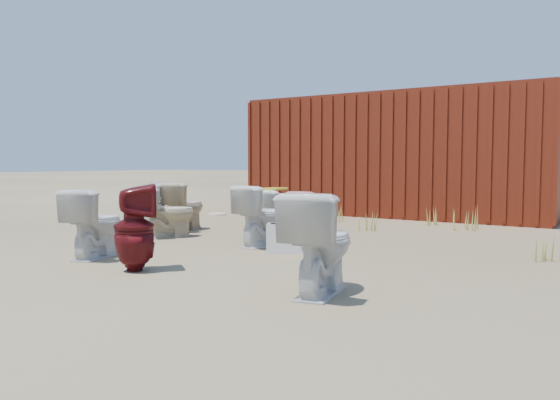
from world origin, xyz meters
The scene contains 21 objects.
ground centered at (0.00, 0.00, 0.00)m, with size 100.00×100.00×0.00m, color brown.
shipping_container centered at (0.00, 5.20, 1.20)m, with size 6.00×2.40×2.40m, color #54170E.
toilet_front_a centered at (-0.98, -1.68, 0.39)m, with size 0.43×0.76×0.77m, color silver.
toilet_front_pink centered at (0.31, 0.79, 0.34)m, with size 0.38×0.66×0.68m, color pink.
toilet_front_c centered at (0.12, 0.03, 0.39)m, with size 0.43×0.76×0.77m, color white.
toilet_front_maroon centered at (-0.03, -1.97, 0.43)m, with size 0.39×0.39×0.86m, color #5B0F13.
toilet_front_e centered at (1.94, -1.80, 0.42)m, with size 0.47×0.82×0.83m, color silver.
toilet_back_a centered at (-2.08, 0.27, 0.38)m, with size 0.34×0.35×0.76m, color white.
toilet_back_beige_left centered at (-1.82, 0.68, 0.38)m, with size 0.42×0.74×0.75m, color beige.
toilet_back_beige_right centered at (-1.47, -0.03, 0.36)m, with size 0.40×0.70×0.72m, color beige.
toilet_back_yellowlid centered at (-0.25, 0.86, 0.34)m, with size 0.38×0.66×0.67m, color white.
yellow_lid centered at (-0.25, 0.86, 0.69)m, with size 0.34×0.43×0.03m, color gold.
loose_tank centered at (0.68, -0.26, 0.17)m, with size 0.50×0.20×0.35m, color silver.
loose_lid_near centered at (-2.48, 0.72, 0.01)m, with size 0.38×0.49×0.02m, color tan.
loose_lid_far centered at (-3.04, 2.93, 0.01)m, with size 0.36×0.47×0.02m, color beige.
weed_clump_a centered at (-2.12, 3.27, 0.17)m, with size 0.36×0.36×0.34m, color olive.
weed_clump_b centered at (0.56, 2.24, 0.14)m, with size 0.32×0.32×0.28m, color olive.
weed_clump_c centered at (1.85, 3.13, 0.17)m, with size 0.36×0.36×0.34m, color olive.
weed_clump_d centered at (-0.42, 3.14, 0.15)m, with size 0.30×0.30×0.30m, color olive.
weed_clump_e centered at (1.25, 3.50, 0.16)m, with size 0.34×0.34×0.32m, color olive.
weed_clump_f centered at (3.29, 0.78, 0.14)m, with size 0.28×0.28×0.27m, color olive.
Camera 1 is at (4.05, -5.62, 1.07)m, focal length 35.00 mm.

